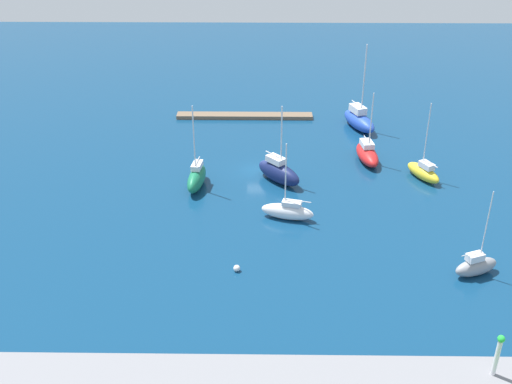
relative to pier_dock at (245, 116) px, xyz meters
name	(u,v)px	position (x,y,z in m)	size (l,w,h in m)	color
water	(257,171)	(-2.09, 18.40, -0.28)	(160.00, 160.00, 0.00)	navy
pier_dock	(245,116)	(0.00, 0.00, 0.00)	(20.67, 2.03, 0.56)	brown
breakwater	(251,377)	(-2.09, 54.13, 0.23)	(63.46, 3.69, 1.01)	gray
harbor_beacon	(498,352)	(-20.20, 54.13, 2.88)	(0.56, 0.56, 3.73)	silver
sailboat_blue_far_north	(359,120)	(-16.86, 4.01, 1.04)	(5.19, 8.19, 12.52)	#2347B2
sailboat_navy_lone_north	(279,172)	(-4.78, 21.18, 1.07)	(6.19, 6.47, 9.91)	#141E4C
sailboat_white_west_end	(288,211)	(-5.60, 29.98, 0.70)	(6.07, 3.07, 8.98)	white
sailboat_yellow_off_beacon	(423,172)	(-22.66, 20.16, 0.69)	(4.12, 5.69, 9.77)	yellow
sailboat_green_along_channel	(197,178)	(5.07, 22.77, 1.03)	(2.58, 6.34, 10.52)	#19724C
sailboat_gray_lone_south	(476,266)	(-23.16, 40.11, 0.71)	(4.83, 3.16, 8.93)	gray
sailboat_red_east_end	(367,154)	(-16.45, 15.21, 0.80)	(3.18, 6.88, 9.49)	red
mooring_buoy_white	(237,268)	(-0.41, 39.88, 0.05)	(0.65, 0.65, 0.65)	white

